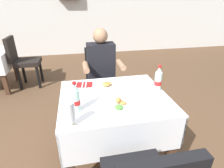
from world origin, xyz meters
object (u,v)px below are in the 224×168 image
Objects in this scene: chair_far_diner_seat at (102,79)px; background_chair_right at (22,59)px; cola_bottle_secondary at (158,80)px; plate_near_camera at (120,105)px; main_dining_table at (114,111)px; plate_far_diner at (107,85)px; beer_glass_left at (70,114)px; napkin_cutlery_set at (84,85)px; cola_bottle_primary at (76,99)px; seated_diner_far at (102,71)px.

chair_far_diner_seat is 1.00× the size of background_chair_right.
plate_near_camera is at bearing -153.82° from cola_bottle_secondary.
main_dining_table is 1.06× the size of background_chair_right.
plate_far_diner is at bearing 155.63° from cola_bottle_secondary.
beer_glass_left reaches higher than main_dining_table.
chair_far_diner_seat is 0.63m from napkin_cutlery_set.
chair_far_diner_seat reaches higher than main_dining_table.
plate_near_camera is 0.50m from cola_bottle_secondary.
cola_bottle_secondary reaches higher than beer_glass_left.
background_chair_right is (-1.07, 1.76, -0.18)m from napkin_cutlery_set.
beer_glass_left is 0.69m from napkin_cutlery_set.
cola_bottle_primary reaches higher than background_chair_right.
napkin_cutlery_set is (0.09, 0.49, -0.11)m from cola_bottle_primary.
seated_diner_far is 4.59× the size of cola_bottle_secondary.
main_dining_table is at bearing 92.94° from plate_near_camera.
plate_near_camera is at bearing -59.16° from background_chair_right.
napkin_cutlery_set is (-0.72, 0.29, -0.12)m from cola_bottle_secondary.
cola_bottle_secondary is at bearing 26.18° from plate_near_camera.
napkin_cutlery_set is (-0.26, -0.43, 0.03)m from seated_diner_far.
beer_glass_left is at bearing -155.53° from cola_bottle_secondary.
plate_far_diner is at bearing -92.19° from chair_far_diner_seat.
cola_bottle_secondary reaches higher than plate_near_camera.
seated_diner_far is 5.15× the size of plate_near_camera.
seated_diner_far is at bearing 91.31° from plate_near_camera.
cola_bottle_primary is 1.36× the size of napkin_cutlery_set.
napkin_cutlery_set is (0.13, 0.67, -0.10)m from beer_glass_left.
seated_diner_far reaches higher than cola_bottle_primary.
background_chair_right is at bearing 134.97° from seated_diner_far.
napkin_cutlery_set is (-0.27, 0.30, 0.18)m from main_dining_table.
seated_diner_far is (-0.01, 0.73, 0.15)m from main_dining_table.
cola_bottle_secondary reaches higher than plate_far_diner.
chair_far_diner_seat is 3.54× the size of cola_bottle_secondary.
beer_glass_left is 1.01× the size of napkin_cutlery_set.
beer_glass_left is (-0.41, -0.17, 0.09)m from plate_near_camera.
cola_bottle_secondary is at bearing 14.08° from cola_bottle_primary.
cola_bottle_primary is 0.51m from napkin_cutlery_set.
main_dining_table is 0.54m from cola_bottle_secondary.
seated_diner_far reaches higher than main_dining_table.
plate_near_camera is at bearing 22.59° from beer_glass_left.
chair_far_diner_seat is 3.73× the size of plate_far_diner.
napkin_cutlery_set is at bearing 131.54° from main_dining_table.
napkin_cutlery_set is at bearing -116.31° from chair_far_diner_seat.
background_chair_right is (-1.34, 1.22, 0.00)m from chair_far_diner_seat.
chair_far_diner_seat is at bearing 70.74° from cola_bottle_primary.
beer_glass_left reaches higher than plate_far_diner.
cola_bottle_secondary is at bearing -21.73° from napkin_cutlery_set.
plate_far_diner is 1.32× the size of beer_glass_left.
seated_diner_far is 4.75× the size of cola_bottle_primary.
seated_diner_far is at bearing -45.03° from background_chair_right.
chair_far_diner_seat is 1.13m from cola_bottle_primary.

